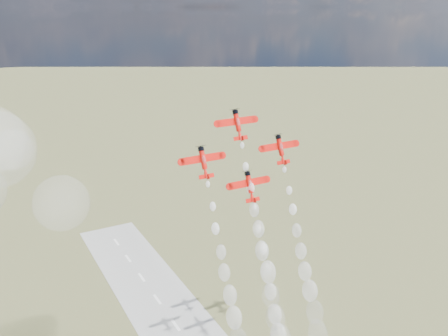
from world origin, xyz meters
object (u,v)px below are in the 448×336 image
object	(u,v)px
plane_left	(203,162)
plane_lead	(238,124)
plane_right	(281,149)
plane_slot	(250,186)

from	to	relation	value
plane_left	plane_lead	bearing A→B (deg)	15.55
plane_right	plane_slot	world-z (taller)	plane_right
plane_lead	plane_slot	world-z (taller)	plane_lead
plane_lead	plane_left	xyz separation A→B (m)	(-12.10, -3.37, -7.77)
plane_lead	plane_left	world-z (taller)	plane_lead
plane_left	plane_right	xyz separation A→B (m)	(24.20, 0.00, 0.00)
plane_left	plane_slot	bearing A→B (deg)	-15.55
plane_left	plane_slot	size ratio (longest dim) A/B	1.00
plane_right	plane_lead	bearing A→B (deg)	164.45
plane_lead	plane_left	size ratio (longest dim) A/B	1.00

